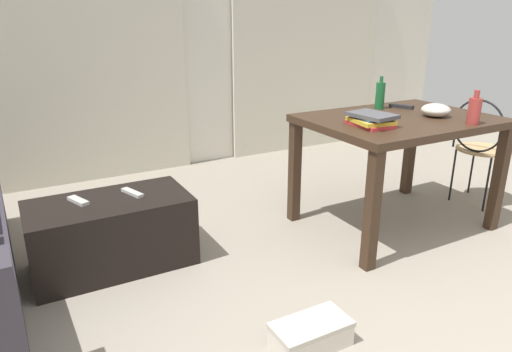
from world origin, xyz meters
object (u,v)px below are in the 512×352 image
Objects in this scene: tv_remote_primary at (78,201)px; bowl at (436,110)px; coffee_table at (112,233)px; shoebox at (311,334)px; wire_chair at (480,141)px; bottle_far at (380,95)px; tv_remote_secondary at (132,193)px; craft_table at (399,132)px; bottle_near at (474,110)px; tv_remote_on_table at (401,106)px; book_stack at (371,120)px.

bowl is at bearing -33.73° from tv_remote_primary.
coffee_table is 2.55× the size of shoebox.
bowl reaches higher than coffee_table.
bottle_far is at bearing 157.45° from wire_chair.
bowl is 1.06× the size of tv_remote_secondary.
tv_remote_secondary is at bearing 170.54° from wire_chair.
craft_table is 1.46× the size of wire_chair.
bottle_near is at bearing -40.33° from tv_remote_secondary.
tv_remote_on_table is 2.04m from tv_remote_secondary.
craft_table is at bearing -32.00° from tv_remote_secondary.
tv_remote_secondary is at bearing 176.51° from bottle_far.
bottle_near is 1.30× the size of tv_remote_primary.
book_stack is at bearing -176.55° from wire_chair.
bowl is at bearing -116.82° from tv_remote_on_table.
tv_remote_on_table reaches higher than tv_remote_primary.
book_stack reaches higher than shoebox.
bottle_far reaches higher than tv_remote_secondary.
coffee_table is 3.94× the size of bottle_far.
tv_remote_primary is at bearing 157.21° from tv_remote_secondary.
tv_remote_primary is 0.45× the size of shoebox.
tv_remote_on_table is at bearing 89.77° from bottle_near.
book_stack is at bearing -38.95° from tv_remote_secondary.
tv_remote_on_table is (0.00, 0.61, -0.08)m from bottle_near.
bowl is 0.58m from book_stack.
book_stack is 1.66× the size of tv_remote_secondary.
bottle_near is 2.19m from tv_remote_secondary.
bottle_far is 0.78× the size of book_stack.
bottle_near is 0.62m from tv_remote_on_table.
coffee_table is at bearing 172.45° from tv_remote_secondary.
shoebox is (-1.36, -1.11, -0.83)m from bottle_far.
coffee_table is at bearing 177.66° from bottle_far.
craft_table is at bearing 178.04° from wire_chair.
bottle_far reaches higher than wire_chair.
craft_table reaches higher than coffee_table.
coffee_table is at bearing 168.88° from craft_table.
bottle_near is 0.71× the size of book_stack.
bowl is at bearing 94.48° from bottle_near.
tv_remote_primary reaches higher than shoebox.
book_stack is 0.83× the size of shoebox.
tv_remote_secondary is (-2.00, 0.17, -0.37)m from tv_remote_on_table.
shoebox is at bearing -142.34° from book_stack.
craft_table is at bearing 123.09° from bottle_near.
tv_remote_on_table is 0.96× the size of tv_remote_secondary.
bottle_near is 0.69m from bottle_far.
bowl is (-0.63, -0.07, 0.31)m from wire_chair.
wire_chair is at bearing 29.59° from bottle_near.
wire_chair is at bearing 20.22° from shoebox.
tv_remote_secondary is at bearing 111.18° from shoebox.
bottle_near reaches higher than shoebox.
bottle_far reaches higher than tv_remote_primary.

